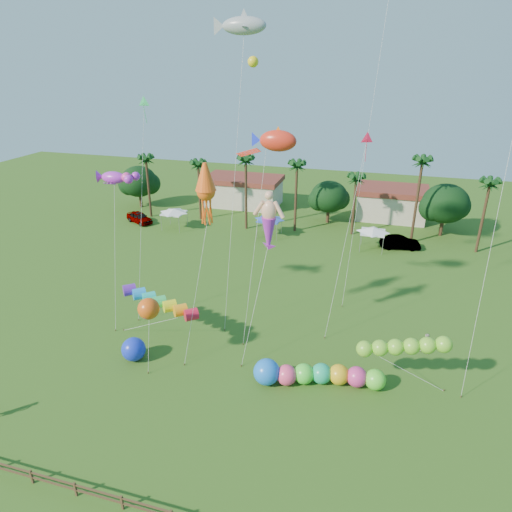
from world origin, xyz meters
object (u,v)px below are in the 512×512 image
(caterpillar_inflatable, at_px, (314,375))
(blue_ball, at_px, (134,349))
(spectator_b, at_px, (426,344))
(car_b, at_px, (400,243))
(car_a, at_px, (139,217))

(caterpillar_inflatable, bearing_deg, blue_ball, 171.50)
(spectator_b, bearing_deg, caterpillar_inflatable, -114.28)
(car_b, bearing_deg, car_a, 80.93)
(blue_ball, bearing_deg, caterpillar_inflatable, 4.30)
(car_b, height_order, caterpillar_inflatable, caterpillar_inflatable)
(car_b, xyz_separation_m, blue_ball, (-20.97, -30.99, 0.15))
(caterpillar_inflatable, relative_size, blue_ball, 5.08)
(spectator_b, xyz_separation_m, caterpillar_inflatable, (-8.40, -6.56, -0.08))
(spectator_b, height_order, caterpillar_inflatable, caterpillar_inflatable)
(blue_ball, bearing_deg, spectator_b, 18.33)
(caterpillar_inflatable, bearing_deg, car_b, 65.47)
(car_a, distance_m, spectator_b, 45.98)
(car_a, distance_m, blue_ball, 34.78)
(car_a, height_order, spectator_b, spectator_b)
(spectator_b, distance_m, blue_ball, 24.40)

